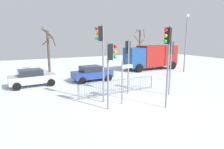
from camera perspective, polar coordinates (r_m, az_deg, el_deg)
ground_plane at (r=12.74m, az=7.45°, el=-8.41°), size 60.00×60.00×0.00m
traffic_light_mid_right at (r=11.00m, az=-0.43°, el=4.07°), size 0.54×0.38×3.94m
traffic_light_foreground_right at (r=14.39m, az=4.66°, el=5.91°), size 0.35×0.56×4.02m
traffic_light_mid_left at (r=12.19m, az=-3.29°, el=8.19°), size 0.52×0.41×4.96m
traffic_light_foreground_left at (r=11.53m, az=15.98°, el=7.16°), size 0.55×0.37×4.82m
traffic_light_rear_right at (r=14.61m, az=16.70°, el=5.44°), size 0.38×0.54×3.98m
direction_sign_post at (r=12.13m, az=3.28°, el=-1.68°), size 0.79×0.09×2.76m
pedestrian_guard_railing at (r=14.65m, az=1.99°, el=-3.49°), size 6.45×0.38×1.07m
car_silver_near at (r=18.14m, az=-22.40°, el=-0.82°), size 3.94×2.22×1.47m
car_blue_mid at (r=18.91m, az=-5.92°, el=0.41°), size 3.91×2.14×1.47m
delivery_truck at (r=26.03m, az=11.41°, el=5.28°), size 7.06×2.74×3.10m
street_lamp at (r=25.06m, az=20.91°, el=10.16°), size 0.36×0.36×6.83m
bare_tree_left at (r=24.88m, az=-18.11°, el=6.98°), size 1.76×1.64×5.41m
bare_tree_centre at (r=33.28m, az=8.11°, el=8.62°), size 1.88×1.88×5.56m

